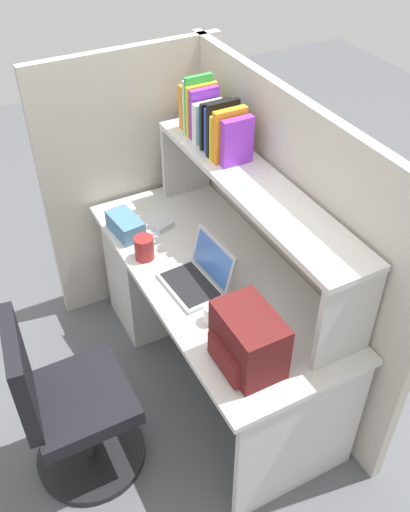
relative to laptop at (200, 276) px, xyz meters
The scene contains 13 objects.
ground_plane 0.79m from the laptop, 111.58° to the left, with size 8.00×8.00×0.00m, color #595B60.
desk 0.58m from the laptop, 166.93° to the left, with size 1.60×0.70×0.73m.
cubicle_partition_rear 0.48m from the laptop, 94.69° to the left, with size 1.84×0.05×1.55m, color #BCB5A8.
cubicle_partition_left 0.89m from the laptop, behind, with size 0.05×1.06×1.55m, color #BCB5A8.
overhead_hutch 0.43m from the laptop, 97.49° to the left, with size 1.44×0.28×0.45m.
reference_books_on_shelf 0.73m from the laptop, 144.88° to the left, with size 0.47×0.18×0.29m.
laptop is the anchor object (origin of this frame).
backpack 0.51m from the laptop, ahead, with size 0.30×0.23×0.26m.
computer_mouse 0.47m from the laptop, behind, with size 0.06×0.10×0.03m, color silver.
paper_cup 0.25m from the laptop, 14.70° to the right, with size 0.08×0.08×0.09m, color white.
tissue_box 0.55m from the laptop, 163.23° to the right, with size 0.22×0.12×0.10m, color teal.
snack_canister 0.33m from the laptop, 153.03° to the right, with size 0.10×0.10×0.12m, color maroon.
office_chair 0.84m from the laptop, 78.78° to the right, with size 0.52×0.52×0.93m.
Camera 1 is at (1.81, -1.01, 2.55)m, focal length 40.35 mm.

